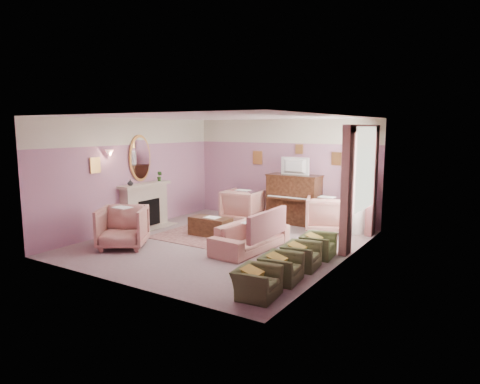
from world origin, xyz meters
The scene contains 48 objects.
floor centered at (0.00, 0.00, 0.00)m, with size 5.50×6.00×0.01m, color gray.
ceiling centered at (0.00, 0.00, 2.80)m, with size 5.50×6.00×0.01m, color white.
wall_back centered at (0.00, 3.00, 1.40)m, with size 5.50×0.02×2.80m, color gray.
wall_front centered at (0.00, -3.00, 1.40)m, with size 5.50×0.02×2.80m, color gray.
wall_left centered at (-2.75, 0.00, 1.40)m, with size 0.02×6.00×2.80m, color gray.
wall_right centered at (2.75, 0.00, 1.40)m, with size 0.02×6.00×2.80m, color gray.
picture_rail_band centered at (0.00, 2.99, 2.47)m, with size 5.50×0.01×0.65m, color beige.
stripe_panel centered at (2.73, 1.30, 1.07)m, with size 0.01×3.00×2.15m, color beige.
fireplace_surround centered at (-2.59, 0.20, 0.55)m, with size 0.30×1.40×1.10m, color tan.
fireplace_inset centered at (-2.49, 0.20, 0.40)m, with size 0.18×0.72×0.68m, color black.
fire_ember centered at (-2.45, 0.20, 0.22)m, with size 0.06×0.54×0.10m, color #FB4308.
mantel_shelf centered at (-2.56, 0.20, 1.12)m, with size 0.40×1.55×0.07m, color tan.
hearth centered at (-2.39, 0.20, 0.01)m, with size 0.55×1.50×0.02m, color tan.
mirror_frame centered at (-2.70, 0.20, 1.80)m, with size 0.04×0.72×1.20m, color #C48F47.
mirror_glass centered at (-2.67, 0.20, 1.80)m, with size 0.01×0.60×1.06m, color white.
sconce_shade centered at (-2.62, -0.85, 1.98)m, with size 0.20×0.20×0.16m, color #E6A28F.
piano centered at (0.50, 2.68, 0.65)m, with size 1.40×0.60×1.30m, color #381E11.
piano_keyshelf centered at (0.50, 2.33, 0.72)m, with size 1.30×0.12×0.06m, color #381E11.
piano_keys centered at (0.50, 2.33, 0.76)m, with size 1.20×0.08×0.02m, color white.
piano_top centered at (0.50, 2.68, 1.31)m, with size 1.45×0.65×0.04m, color #381E11.
television centered at (0.50, 2.63, 1.60)m, with size 0.80×0.12×0.48m, color black.
print_back_left centered at (-0.80, 2.96, 1.72)m, with size 0.30×0.03×0.38m, color #C48F47.
print_back_right centered at (1.55, 2.96, 1.78)m, with size 0.26×0.03×0.34m, color #C48F47.
print_back_mid centered at (0.50, 2.96, 2.00)m, with size 0.22×0.03×0.26m, color #C48F47.
print_left_wall centered at (-2.71, -1.20, 1.72)m, with size 0.03×0.28×0.36m, color #C48F47.
window_blind centered at (2.70, 1.55, 1.70)m, with size 0.03×1.40×1.80m, color beige.
curtain_left centered at (2.62, 0.63, 1.30)m, with size 0.16×0.34×2.60m, color #97585C.
curtain_right centered at (2.62, 2.47, 1.30)m, with size 0.16×0.34×2.60m, color #97585C.
pelmet centered at (2.62, 1.55, 2.56)m, with size 0.16×2.20×0.16m, color #97585C.
mantel_plant centered at (-2.55, 0.75, 1.29)m, with size 0.16×0.16×0.28m, color #264D1C.
mantel_vase centered at (-2.55, -0.30, 1.23)m, with size 0.16×0.16×0.16m, color beige.
area_rug centered at (-0.57, 0.29, 0.01)m, with size 2.50×1.80×0.01m, color #855854.
coffee_table centered at (-0.61, 0.39, 0.23)m, with size 1.00×0.50×0.45m, color #452B18.
table_paper centered at (-0.56, 0.39, 0.46)m, with size 0.35×0.28×0.01m, color white.
sofa centered at (0.81, -0.11, 0.41)m, with size 0.67×2.01×0.81m, color tan.
sofa_throw centered at (1.21, -0.11, 0.60)m, with size 0.10×1.52×0.56m, color #97585C.
floral_armchair_left centered at (-0.76, 2.08, 0.50)m, with size 0.95×0.95×0.99m, color tan.
floral_armchair_right centered at (1.61, 2.20, 0.50)m, with size 0.95×0.95×0.99m, color tan.
floral_armchair_front centered at (-1.61, -1.45, 0.50)m, with size 0.95×0.95×0.99m, color tan.
olive_chair_a centered at (2.21, -2.28, 0.31)m, with size 0.50×0.71×0.61m, color #515D35.
olive_chair_b centered at (2.21, -1.46, 0.31)m, with size 0.50×0.71×0.61m, color #515D35.
olive_chair_c centered at (2.21, -0.64, 0.31)m, with size 0.50×0.71×0.61m, color #515D35.
olive_chair_d centered at (2.21, 0.18, 0.31)m, with size 0.50×0.71×0.61m, color #515D35.
side_table centered at (2.24, 2.58, 0.35)m, with size 0.52×0.52×0.70m, color white.
side_plant_big centered at (2.24, 2.58, 0.87)m, with size 0.30×0.30×0.34m, color #264D1C.
side_plant_small centered at (2.36, 2.48, 0.84)m, with size 0.16×0.16×0.28m, color #264D1C.
palm_pot centered at (2.22, 2.62, 0.17)m, with size 0.34×0.34×0.34m, color #B26356.
palm_plant centered at (2.22, 2.62, 1.06)m, with size 0.76×0.76×1.44m, color #264D1C.
Camera 1 is at (5.33, -7.71, 2.58)m, focal length 32.00 mm.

